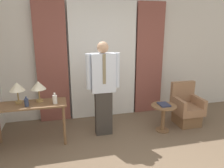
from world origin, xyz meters
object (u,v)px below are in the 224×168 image
side_table (163,114)px  table_lamp_right (38,86)px  desk (30,111)px  book (164,104)px  table_lamp_left (17,87)px  armchair (186,109)px  bottle_by_lamp (27,102)px  bottle_near_edge (55,99)px  person (103,86)px

side_table → table_lamp_right: bearing=175.0°
desk → book: desk is taller
table_lamp_left → table_lamp_right: bearing=0.0°
table_lamp_left → armchair: table_lamp_left is taller
side_table → bottle_by_lamp: bearing=179.8°
desk → bottle_near_edge: bottle_near_edge is taller
desk → table_lamp_left: 0.46m
desk → bottle_near_edge: (0.44, -0.09, 0.21)m
bottle_near_edge → armchair: bearing=3.5°
person → table_lamp_right: bearing=178.7°
table_lamp_right → book: bearing=-4.9°
desk → book: (2.51, -0.12, -0.07)m
table_lamp_right → armchair: bearing=-0.1°
side_table → table_lamp_left: bearing=175.6°
table_lamp_right → table_lamp_left: bearing=180.0°
person → side_table: 1.34m
bottle_by_lamp → armchair: (3.17, 0.19, -0.50)m
table_lamp_left → armchair: 3.40m
desk → bottle_by_lamp: 0.23m
bottle_by_lamp → book: bottle_by_lamp is taller
bottle_by_lamp → side_table: bottle_by_lamp is taller
bottle_by_lamp → armchair: size_ratio=0.19×
table_lamp_right → bottle_near_edge: table_lamp_right is taller
armchair → person: bearing=-179.3°
bottle_near_edge → person: person is taller
book → table_lamp_right: bearing=175.1°
table_lamp_right → bottle_by_lamp: table_lamp_right is taller
bottle_near_edge → side_table: size_ratio=0.35×
table_lamp_left → bottle_near_edge: table_lamp_left is taller
side_table → book: size_ratio=2.18×
table_lamp_left → bottle_near_edge: (0.62, -0.17, -0.21)m
bottle_near_edge → book: size_ratio=0.77×
bottle_near_edge → armchair: (2.71, 0.16, -0.51)m
side_table → person: bearing=171.4°
armchair → book: size_ratio=3.53×
person → bottle_near_edge: bearing=-170.9°
bottle_near_edge → side_table: bearing=-1.0°
desk → bottle_by_lamp: bearing=-99.6°
table_lamp_right → armchair: (2.98, -0.00, -0.72)m
table_lamp_left → book: table_lamp_left is taller
armchair → desk: bearing=-178.6°
table_lamp_right → armchair: table_lamp_right is taller
table_lamp_left → book: (2.69, -0.20, -0.49)m
table_lamp_left → table_lamp_right: (0.35, 0.00, 0.00)m
side_table → book: bearing=76.1°
bottle_by_lamp → table_lamp_left: bearing=128.6°
table_lamp_left → bottle_near_edge: size_ratio=1.95×
table_lamp_left → person: person is taller
desk → table_lamp_right: table_lamp_right is taller
bottle_by_lamp → side_table: 2.57m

